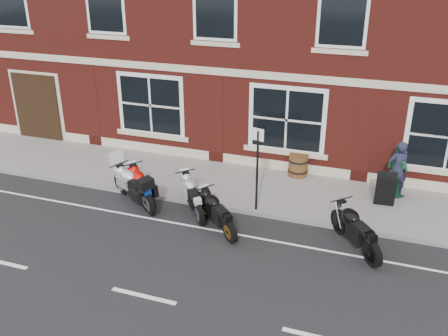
% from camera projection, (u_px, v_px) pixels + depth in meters
% --- Properties ---
extents(ground, '(80.00, 80.00, 0.00)m').
position_uv_depth(ground, '(194.00, 231.00, 13.84)').
color(ground, black).
rests_on(ground, ground).
extents(sidewalk, '(30.00, 3.00, 0.12)m').
position_uv_depth(sidewalk, '(229.00, 184.00, 16.40)').
color(sidewalk, slate).
rests_on(sidewalk, ground).
extents(kerb, '(30.00, 0.16, 0.12)m').
position_uv_depth(kerb, '(212.00, 206.00, 15.04)').
color(kerb, slate).
rests_on(kerb, ground).
extents(moto_touring_silver, '(2.00, 1.28, 1.48)m').
position_uv_depth(moto_touring_silver, '(133.00, 184.00, 15.19)').
color(moto_touring_silver, black).
rests_on(moto_touring_silver, ground).
extents(moto_sport_red, '(1.63, 1.71, 1.00)m').
position_uv_depth(moto_sport_red, '(143.00, 186.00, 15.13)').
color(moto_sport_red, black).
rests_on(moto_sport_red, ground).
extents(moto_sport_black, '(1.64, 1.56, 0.96)m').
position_uv_depth(moto_sport_black, '(218.00, 211.00, 13.74)').
color(moto_sport_black, black).
rests_on(moto_sport_black, ground).
extents(moto_sport_silver, '(1.39, 1.85, 0.98)m').
position_uv_depth(moto_sport_silver, '(194.00, 194.00, 14.63)').
color(moto_sport_silver, black).
rests_on(moto_sport_silver, ground).
extents(moto_naked_black, '(1.50, 1.94, 1.04)m').
position_uv_depth(moto_naked_black, '(356.00, 228.00, 12.83)').
color(moto_naked_black, black).
rests_on(moto_naked_black, ground).
extents(pedestrian_left, '(0.78, 0.69, 1.80)m').
position_uv_depth(pedestrian_left, '(398.00, 169.00, 15.14)').
color(pedestrian_left, '#1C1E32').
rests_on(pedestrian_left, sidewalk).
extents(pedestrian_right, '(0.99, 0.97, 1.60)m').
position_uv_depth(pedestrian_right, '(397.00, 170.00, 15.32)').
color(pedestrian_right, '#164D2C').
rests_on(pedestrian_right, sidewalk).
extents(a_board_sign, '(0.61, 0.43, 0.98)m').
position_uv_depth(a_board_sign, '(386.00, 190.00, 14.79)').
color(a_board_sign, black).
rests_on(a_board_sign, sidewalk).
extents(barrel_planter, '(0.68, 0.68, 0.75)m').
position_uv_depth(barrel_planter, '(298.00, 165.00, 16.73)').
color(barrel_planter, '#553F16').
rests_on(barrel_planter, sidewalk).
extents(parking_sign, '(0.35, 0.11, 2.52)m').
position_uv_depth(parking_sign, '(257.00, 164.00, 14.13)').
color(parking_sign, black).
rests_on(parking_sign, sidewalk).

